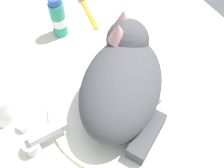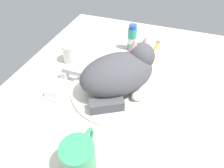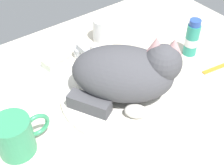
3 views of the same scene
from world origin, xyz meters
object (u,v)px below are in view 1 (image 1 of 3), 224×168
cat (123,80)px  toothbrush (87,10)px  toothpaste_bottle (58,18)px  faucet (37,142)px

cat → toothbrush: 33.30cm
cat → toothpaste_bottle: cat is taller
cat → toothbrush: (31.61, -7.16, -7.65)cm
cat → toothpaste_bottle: 27.50cm
toothpaste_bottle → faucet: bearing=148.1°
cat → toothpaste_bottle: bearing=6.9°
cat → toothpaste_bottle: size_ratio=2.52×
faucet → toothpaste_bottle: bearing=-31.9°
faucet → toothbrush: (32.62, -27.97, -1.70)cm
toothpaste_bottle → toothbrush: toothpaste_bottle is taller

